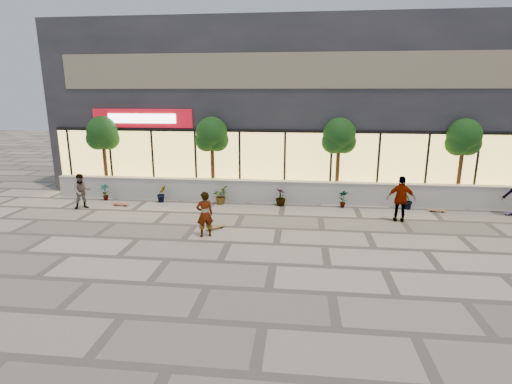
# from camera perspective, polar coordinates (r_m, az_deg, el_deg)

# --- Properties ---
(ground) EXTENTS (80.00, 80.00, 0.00)m
(ground) POSITION_cam_1_polar(r_m,az_deg,el_deg) (12.22, 2.43, -10.28)
(ground) COLOR #AAA493
(ground) RESTS_ON ground
(planter_wall) EXTENTS (22.00, 0.42, 1.04)m
(planter_wall) POSITION_cam_1_polar(r_m,az_deg,el_deg) (18.68, 3.94, 0.05)
(planter_wall) COLOR beige
(planter_wall) RESTS_ON ground
(retail_building) EXTENTS (24.00, 9.17, 8.50)m
(retail_building) POSITION_cam_1_polar(r_m,az_deg,el_deg) (23.62, 4.69, 12.10)
(retail_building) COLOR #25252A
(retail_building) RESTS_ON ground
(shrub_a) EXTENTS (0.43, 0.29, 0.81)m
(shrub_a) POSITION_cam_1_polar(r_m,az_deg,el_deg) (20.37, -20.77, -0.01)
(shrub_a) COLOR #133711
(shrub_a) RESTS_ON ground
(shrub_b) EXTENTS (0.57, 0.57, 0.81)m
(shrub_b) POSITION_cam_1_polar(r_m,az_deg,el_deg) (19.27, -13.33, -0.23)
(shrub_b) COLOR #133711
(shrub_b) RESTS_ON ground
(shrub_c) EXTENTS (0.68, 0.77, 0.81)m
(shrub_c) POSITION_cam_1_polar(r_m,az_deg,el_deg) (18.52, -5.14, -0.47)
(shrub_c) COLOR #133711
(shrub_c) RESTS_ON ground
(shrub_d) EXTENTS (0.64, 0.64, 0.81)m
(shrub_d) POSITION_cam_1_polar(r_m,az_deg,el_deg) (18.18, 3.55, -0.72)
(shrub_d) COLOR #133711
(shrub_d) RESTS_ON ground
(shrub_e) EXTENTS (0.46, 0.35, 0.81)m
(shrub_e) POSITION_cam_1_polar(r_m,az_deg,el_deg) (18.27, 12.35, -0.95)
(shrub_e) COLOR #133711
(shrub_e) RESTS_ON ground
(shrub_f) EXTENTS (0.55, 0.57, 0.81)m
(shrub_f) POSITION_cam_1_polar(r_m,az_deg,el_deg) (18.78, 20.87, -1.16)
(shrub_f) COLOR #133711
(shrub_f) RESTS_ON ground
(tree_west) EXTENTS (1.60, 1.50, 3.92)m
(tree_west) POSITION_cam_1_polar(r_m,az_deg,el_deg) (21.28, -21.07, 7.60)
(tree_west) COLOR #452A18
(tree_west) RESTS_ON ground
(tree_midwest) EXTENTS (1.60, 1.50, 3.92)m
(tree_midwest) POSITION_cam_1_polar(r_m,az_deg,el_deg) (19.39, -6.33, 7.91)
(tree_midwest) COLOR #452A18
(tree_midwest) RESTS_ON ground
(tree_mideast) EXTENTS (1.60, 1.50, 3.92)m
(tree_mideast) POSITION_cam_1_polar(r_m,az_deg,el_deg) (19.01, 11.78, 7.58)
(tree_mideast) COLOR #452A18
(tree_mideast) RESTS_ON ground
(tree_east) EXTENTS (1.60, 1.50, 3.92)m
(tree_east) POSITION_cam_1_polar(r_m,az_deg,el_deg) (20.27, 27.55, 6.68)
(tree_east) COLOR #452A18
(tree_east) RESTS_ON ground
(skater_center) EXTENTS (0.71, 0.61, 1.65)m
(skater_center) POSITION_cam_1_polar(r_m,az_deg,el_deg) (14.30, -7.33, -3.17)
(skater_center) COLOR white
(skater_center) RESTS_ON ground
(skater_left) EXTENTS (0.97, 0.92, 1.57)m
(skater_left) POSITION_cam_1_polar(r_m,az_deg,el_deg) (19.22, -23.61, 0.09)
(skater_left) COLOR tan
(skater_left) RESTS_ON ground
(skater_right_near) EXTENTS (1.14, 0.61, 1.85)m
(skater_right_near) POSITION_cam_1_polar(r_m,az_deg,el_deg) (16.80, 20.02, -0.96)
(skater_right_near) COLOR white
(skater_right_near) RESTS_ON ground
(skateboard_center) EXTENTS (0.74, 0.75, 0.10)m
(skateboard_center) POSITION_cam_1_polar(r_m,az_deg,el_deg) (15.20, -5.89, -5.02)
(skateboard_center) COLOR brown
(skateboard_center) RESTS_ON ground
(skateboard_left) EXTENTS (0.78, 0.28, 0.09)m
(skateboard_left) POSITION_cam_1_polar(r_m,az_deg,el_deg) (19.23, -18.78, -1.65)
(skateboard_left) COLOR red
(skateboard_left) RESTS_ON ground
(skateboard_right_near) EXTENTS (0.75, 0.31, 0.09)m
(skateboard_right_near) POSITION_cam_1_polar(r_m,az_deg,el_deg) (18.97, 24.42, -2.40)
(skateboard_right_near) COLOR #A15C34
(skateboard_right_near) RESTS_ON ground
(skateboard_right_far) EXTENTS (0.77, 0.68, 0.10)m
(skateboard_right_far) POSITION_cam_1_polar(r_m,az_deg,el_deg) (20.11, 32.58, -2.47)
(skateboard_right_far) COLOR #654B8A
(skateboard_right_far) RESTS_ON ground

